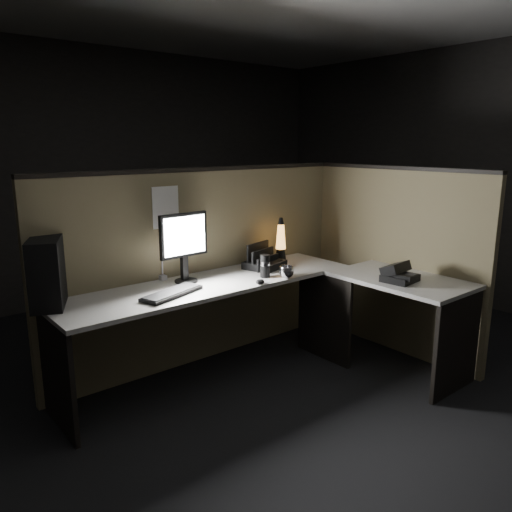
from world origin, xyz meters
TOP-DOWN VIEW (x-y plane):
  - floor at (0.00, 0.00)m, footprint 6.00×6.00m
  - room_shell at (0.00, 0.00)m, footprint 6.00×6.00m
  - partition_back at (0.00, 0.93)m, footprint 2.66×0.06m
  - partition_right at (1.33, 0.10)m, footprint 0.06×1.66m
  - desk at (0.18, 0.25)m, footprint 2.60×1.60m
  - pc_tower at (-1.22, 0.81)m, footprint 0.33×0.44m
  - monitor at (-0.29, 0.73)m, footprint 0.39×0.17m
  - keyboard at (-0.53, 0.51)m, footprint 0.48×0.29m
  - mouse at (0.09, 0.34)m, footprint 0.10×0.09m
  - clip_lamp at (-0.40, 0.81)m, footprint 0.05×0.20m
  - organizer at (0.41, 0.68)m, footprint 0.34×0.32m
  - lava_lamp at (0.62, 0.72)m, footprint 0.10×0.10m
  - travel_mug at (0.23, 0.46)m, footprint 0.08×0.08m
  - steel_mug at (0.34, 0.34)m, footprint 0.15×0.15m
  - figurine at (0.69, 0.78)m, footprint 0.06×0.06m
  - pinned_paper at (-0.34, 0.90)m, footprint 0.21×0.00m
  - desk_phone at (0.91, -0.24)m, footprint 0.26×0.26m

SIDE VIEW (x-z plane):
  - floor at x=0.00m, z-range 0.00..0.00m
  - desk at x=0.18m, z-range 0.22..0.95m
  - keyboard at x=-0.53m, z-range 0.73..0.75m
  - mouse at x=0.09m, z-range 0.73..0.76m
  - partition_back at x=0.00m, z-range 0.00..1.50m
  - partition_right at x=1.33m, z-range 0.00..1.50m
  - steel_mug at x=0.34m, z-range 0.73..0.82m
  - figurine at x=0.69m, z-range 0.75..0.80m
  - organizer at x=0.41m, z-range 0.67..0.89m
  - desk_phone at x=0.91m, z-range 0.71..0.85m
  - travel_mug at x=0.23m, z-range 0.73..0.90m
  - clip_lamp at x=-0.40m, z-range 0.75..1.00m
  - lava_lamp at x=0.62m, z-range 0.70..1.08m
  - pc_tower at x=-1.22m, z-range 0.73..1.15m
  - monitor at x=-0.29m, z-range 0.78..1.28m
  - pinned_paper at x=-0.34m, z-range 1.11..1.41m
  - room_shell at x=0.00m, z-range -1.38..4.62m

